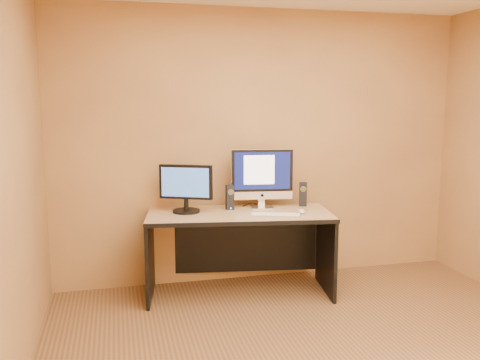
# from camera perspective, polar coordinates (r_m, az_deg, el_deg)

# --- Properties ---
(walls) EXTENTS (4.00, 4.00, 2.60)m
(walls) POSITION_cam_1_polar(r_m,az_deg,el_deg) (3.08, 13.07, 0.36)
(walls) COLOR #AB7F45
(walls) RESTS_ON ground
(desk) EXTENTS (1.72, 0.95, 0.75)m
(desk) POSITION_cam_1_polar(r_m,az_deg,el_deg) (4.63, -0.07, -8.25)
(desk) COLOR tan
(desk) RESTS_ON ground
(imac) EXTENTS (0.60, 0.29, 0.56)m
(imac) POSITION_cam_1_polar(r_m,az_deg,el_deg) (4.70, 2.54, 0.22)
(imac) COLOR silver
(imac) RESTS_ON desk
(second_monitor) EXTENTS (0.55, 0.43, 0.43)m
(second_monitor) POSITION_cam_1_polar(r_m,az_deg,el_deg) (4.54, -6.09, -0.98)
(second_monitor) COLOR black
(second_monitor) RESTS_ON desk
(speaker_left) EXTENTS (0.07, 0.07, 0.22)m
(speaker_left) POSITION_cam_1_polar(r_m,az_deg,el_deg) (4.65, -1.15, -1.96)
(speaker_left) COLOR black
(speaker_left) RESTS_ON desk
(speaker_right) EXTENTS (0.09, 0.09, 0.22)m
(speaker_right) POSITION_cam_1_polar(r_m,az_deg,el_deg) (4.84, 7.09, -1.59)
(speaker_right) COLOR black
(speaker_right) RESTS_ON desk
(keyboard) EXTENTS (0.45, 0.25, 0.02)m
(keyboard) POSITION_cam_1_polar(r_m,az_deg,el_deg) (4.42, 4.02, -3.91)
(keyboard) COLOR silver
(keyboard) RESTS_ON desk
(mouse) EXTENTS (0.08, 0.11, 0.04)m
(mouse) POSITION_cam_1_polar(r_m,az_deg,el_deg) (4.54, 6.92, -3.51)
(mouse) COLOR silver
(mouse) RESTS_ON desk
(cable_a) EXTENTS (0.09, 0.21, 0.01)m
(cable_a) POSITION_cam_1_polar(r_m,az_deg,el_deg) (4.84, 2.28, -2.83)
(cable_a) COLOR black
(cable_a) RESTS_ON desk
(cable_b) EXTENTS (0.13, 0.14, 0.01)m
(cable_b) POSITION_cam_1_polar(r_m,az_deg,el_deg) (4.87, 0.82, -2.75)
(cable_b) COLOR black
(cable_b) RESTS_ON desk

